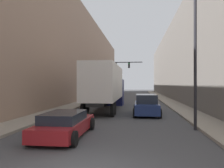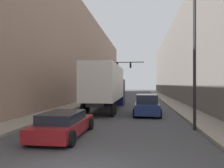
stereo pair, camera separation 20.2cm
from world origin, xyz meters
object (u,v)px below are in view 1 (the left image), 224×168
(sedan_car, at_px, (65,124))
(traffic_signal_gantry, at_px, (112,72))
(street_lamp, at_px, (195,39))
(suv_car, at_px, (146,105))
(semi_truck, at_px, (107,86))

(sedan_car, bearing_deg, traffic_signal_gantry, 92.06)
(street_lamp, bearing_deg, suv_car, 112.97)
(semi_truck, height_order, sedan_car, semi_truck)
(street_lamp, bearing_deg, sedan_car, -160.76)
(semi_truck, relative_size, traffic_signal_gantry, 1.83)
(semi_truck, xyz_separation_m, suv_car, (3.73, -3.45, -1.53))
(semi_truck, bearing_deg, sedan_car, -91.70)
(suv_car, bearing_deg, traffic_signal_gantry, 105.03)
(semi_truck, relative_size, suv_car, 2.57)
(traffic_signal_gantry, bearing_deg, semi_truck, -85.15)
(suv_car, height_order, traffic_signal_gantry, traffic_signal_gantry)
(semi_truck, distance_m, traffic_signal_gantry, 15.50)
(traffic_signal_gantry, bearing_deg, sedan_car, -87.94)
(sedan_car, relative_size, traffic_signal_gantry, 0.68)
(sedan_car, height_order, street_lamp, street_lamp)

